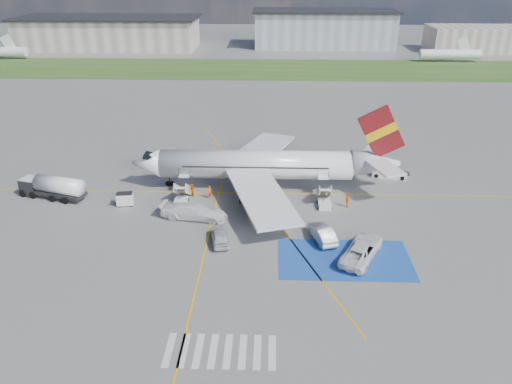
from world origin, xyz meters
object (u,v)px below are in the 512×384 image
gpu_cart (125,200)px  belt_loader (390,174)px  airliner (267,165)px  car_silver_a (219,236)px  van_white_a (362,247)px  fuel_tanker (53,189)px  car_silver_b (322,233)px  van_white_b (194,209)px

gpu_cart → belt_loader: gpu_cart is taller
airliner → gpu_cart: (-18.11, -6.11, -2.61)m
gpu_cart → car_silver_a: gpu_cart is taller
belt_loader → car_silver_a: (-22.90, -19.14, 0.42)m
belt_loader → van_white_a: van_white_a is taller
airliner → van_white_a: size_ratio=5.96×
fuel_tanker → car_silver_a: 25.49m
belt_loader → car_silver_a: size_ratio=1.14×
car_silver_b → van_white_b: (-15.24, 4.64, 0.35)m
airliner → car_silver_a: airliner is taller
fuel_tanker → van_white_b: bearing=1.3°
fuel_tanker → gpu_cart: bearing=5.6°
car_silver_a → fuel_tanker: bearing=-36.8°
airliner → van_white_b: (-8.76, -9.40, -2.18)m
gpu_cart → car_silver_a: 15.75m
fuel_tanker → van_white_a: 40.74m
gpu_cart → fuel_tanker: bearing=160.8°
gpu_cart → van_white_b: size_ratio=0.36×
fuel_tanker → gpu_cart: (10.07, -1.90, -0.52)m
airliner → car_silver_a: 15.99m
belt_loader → van_white_a: bearing=-97.3°
car_silver_a → van_white_b: bearing=-68.2°
belt_loader → van_white_b: (-26.60, -13.59, 0.82)m
car_silver_b → van_white_b: van_white_b is taller
gpu_cart → van_white_b: bearing=-27.9°
belt_loader → van_white_b: van_white_b is taller
fuel_tanker → van_white_b: 20.10m
gpu_cart → airliner: bearing=10.1°
gpu_cart → van_white_a: size_ratio=0.36×
van_white_b → van_white_a: bearing=-103.6°
belt_loader → car_silver_a: 29.85m
car_silver_a → van_white_b: 6.68m
belt_loader → car_silver_b: car_silver_b is taller
car_silver_a → van_white_a: size_ratio=0.77×
car_silver_a → van_white_a: bearing=159.2°
belt_loader → airliner: bearing=-155.0°
fuel_tanker → belt_loader: 46.79m
airliner → fuel_tanker: size_ratio=3.94×
fuel_tanker → car_silver_b: size_ratio=1.79×
van_white_b → car_silver_a: bearing=-137.3°
airliner → fuel_tanker: (-28.18, -4.22, -2.09)m
van_white_a → car_silver_b: bearing=-14.1°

